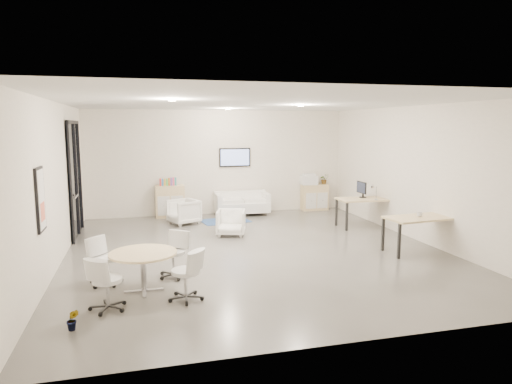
{
  "coord_description": "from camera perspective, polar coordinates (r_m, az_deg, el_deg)",
  "views": [
    {
      "loc": [
        -2.44,
        -9.45,
        2.71
      ],
      "look_at": [
        0.12,
        0.4,
        1.24
      ],
      "focal_mm": 32.0,
      "sensor_mm": 36.0,
      "label": 1
    }
  ],
  "objects": [
    {
      "name": "room_shell",
      "position": [
        9.83,
        -0.12,
        1.72
      ],
      "size": [
        9.6,
        10.6,
        4.8
      ],
      "color": "#52504B",
      "rests_on": "ground"
    },
    {
      "name": "glass_door",
      "position": [
        12.12,
        -21.7,
        1.91
      ],
      "size": [
        0.09,
        1.9,
        2.85
      ],
      "color": "black",
      "rests_on": "room_shell"
    },
    {
      "name": "artwork",
      "position": [
        8.09,
        -25.34,
        -0.88
      ],
      "size": [
        0.05,
        0.54,
        1.04
      ],
      "color": "black",
      "rests_on": "room_shell"
    },
    {
      "name": "wall_tv",
      "position": [
        14.26,
        -2.66,
        4.35
      ],
      "size": [
        0.98,
        0.06,
        0.58
      ],
      "color": "black",
      "rests_on": "room_shell"
    },
    {
      "name": "ceiling_spots",
      "position": [
        10.54,
        -2.34,
        10.76
      ],
      "size": [
        3.14,
        4.14,
        0.03
      ],
      "color": "#FFEAC6",
      "rests_on": "room_shell"
    },
    {
      "name": "sideboard_left",
      "position": [
        13.92,
        -10.71,
        -1.16
      ],
      "size": [
        0.85,
        0.44,
        0.96
      ],
      "color": "#D1BA7E",
      "rests_on": "room_shell"
    },
    {
      "name": "sideboard_right",
      "position": [
        14.98,
        7.32,
        -0.65
      ],
      "size": [
        0.84,
        0.41,
        0.84
      ],
      "color": "#D1BA7E",
      "rests_on": "room_shell"
    },
    {
      "name": "books",
      "position": [
        13.83,
        -10.95,
        1.25
      ],
      "size": [
        0.49,
        0.14,
        0.22
      ],
      "color": "red",
      "rests_on": "sideboard_left"
    },
    {
      "name": "printer",
      "position": [
        14.83,
        6.62,
        1.57
      ],
      "size": [
        0.53,
        0.45,
        0.36
      ],
      "rotation": [
        0.0,
        0.0,
        -0.06
      ],
      "color": "white",
      "rests_on": "sideboard_right"
    },
    {
      "name": "loveseat",
      "position": [
        14.09,
        -1.8,
        -1.51
      ],
      "size": [
        1.64,
        0.84,
        0.61
      ],
      "rotation": [
        0.0,
        0.0,
        -0.02
      ],
      "color": "white",
      "rests_on": "room_shell"
    },
    {
      "name": "blue_rug",
      "position": [
        13.22,
        -3.9,
        -3.61
      ],
      "size": [
        1.46,
        1.09,
        0.01
      ],
      "primitive_type": "cube",
      "rotation": [
        0.0,
        0.0,
        0.16
      ],
      "color": "navy",
      "rests_on": "room_shell"
    },
    {
      "name": "armchair_left",
      "position": [
        12.9,
        -9.03,
        -2.3
      ],
      "size": [
        0.92,
        0.94,
        0.76
      ],
      "primitive_type": "imported",
      "rotation": [
        0.0,
        0.0,
        -1.18
      ],
      "color": "white",
      "rests_on": "room_shell"
    },
    {
      "name": "armchair_right",
      "position": [
        11.45,
        -3.15,
        -3.67
      ],
      "size": [
        0.84,
        0.81,
        0.71
      ],
      "primitive_type": "imported",
      "rotation": [
        0.0,
        0.0,
        -0.29
      ],
      "color": "white",
      "rests_on": "room_shell"
    },
    {
      "name": "desk_rear",
      "position": [
        12.69,
        13.51,
        -1.14
      ],
      "size": [
        1.52,
        0.81,
        0.78
      ],
      "rotation": [
        0.0,
        0.0,
        -0.04
      ],
      "color": "#D1BA7E",
      "rests_on": "room_shell"
    },
    {
      "name": "desk_front",
      "position": [
        10.45,
        19.85,
        -3.36
      ],
      "size": [
        1.56,
        0.89,
        0.78
      ],
      "rotation": [
        0.0,
        0.0,
        0.1
      ],
      "color": "#D1BA7E",
      "rests_on": "room_shell"
    },
    {
      "name": "monitor",
      "position": [
        12.75,
        13.08,
        0.36
      ],
      "size": [
        0.2,
        0.5,
        0.44
      ],
      "color": "black",
      "rests_on": "desk_rear"
    },
    {
      "name": "round_table",
      "position": [
        7.77,
        -13.93,
        -7.92
      ],
      "size": [
        1.1,
        1.1,
        0.67
      ],
      "color": "#D1BA7E",
      "rests_on": "room_shell"
    },
    {
      "name": "meeting_chairs",
      "position": [
        7.82,
        -13.88,
        -9.15
      ],
      "size": [
        2.08,
        2.08,
        0.82
      ],
      "color": "white",
      "rests_on": "room_shell"
    },
    {
      "name": "plant_cabinet",
      "position": [
        15.06,
        8.52,
        1.48
      ],
      "size": [
        0.29,
        0.32,
        0.25
      ],
      "primitive_type": "imported",
      "rotation": [
        0.0,
        0.0,
        -0.01
      ],
      "color": "#3F7F3F",
      "rests_on": "sideboard_right"
    },
    {
      "name": "plant_floor",
      "position": [
        6.82,
        -21.9,
        -15.24
      ],
      "size": [
        0.18,
        0.3,
        0.13
      ],
      "primitive_type": "imported",
      "rotation": [
        0.0,
        0.0,
        -0.05
      ],
      "color": "#3F7F3F",
      "rests_on": "room_shell"
    },
    {
      "name": "cup",
      "position": [
        10.42,
        19.79,
        -2.61
      ],
      "size": [
        0.14,
        0.12,
        0.12
      ],
      "primitive_type": "imported",
      "rotation": [
        0.0,
        0.0,
        0.32
      ],
      "color": "white",
      "rests_on": "desk_front"
    }
  ]
}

